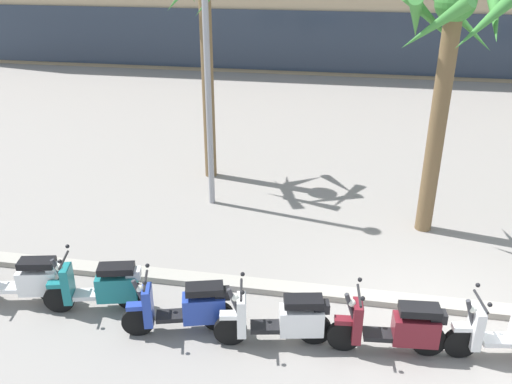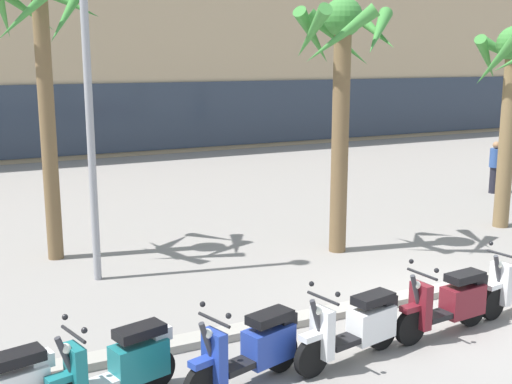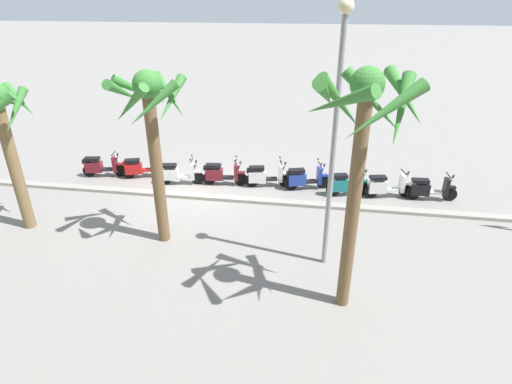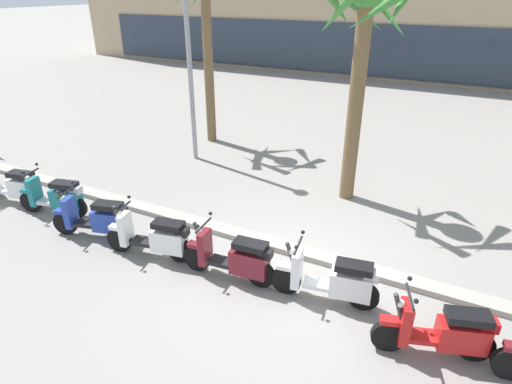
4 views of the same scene
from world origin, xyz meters
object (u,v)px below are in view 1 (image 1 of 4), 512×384
scooter_teal_lead_nearest (102,287)px  scooter_white_last_in_row (283,319)px  scooter_blue_tail_end (187,308)px  scooter_white_gap_after_mid (22,280)px  palm_tree_by_mall_entrance (448,52)px  street_lamp (206,26)px  palm_tree_far_corner (204,6)px  scooter_maroon_far_back (397,328)px

scooter_teal_lead_nearest → scooter_white_last_in_row: 3.16m
scooter_blue_tail_end → scooter_white_gap_after_mid: bearing=175.6°
scooter_teal_lead_nearest → palm_tree_by_mall_entrance: 7.78m
scooter_teal_lead_nearest → palm_tree_by_mall_entrance: size_ratio=0.33×
street_lamp → scooter_teal_lead_nearest: bearing=-99.6°
scooter_blue_tail_end → palm_tree_far_corner: (-1.31, 6.46, 3.95)m
scooter_blue_tail_end → street_lamp: bearing=99.9°
scooter_white_gap_after_mid → scooter_blue_tail_end: (3.04, -0.23, -0.00)m
scooter_white_gap_after_mid → palm_tree_far_corner: (1.73, 6.23, 3.95)m
scooter_teal_lead_nearest → scooter_blue_tail_end: size_ratio=0.97×
scooter_teal_lead_nearest → scooter_white_gap_after_mid: bearing=-177.4°
scooter_blue_tail_end → palm_tree_by_mall_entrance: size_ratio=0.34×
scooter_white_gap_after_mid → scooter_blue_tail_end: scooter_blue_tail_end is taller
scooter_teal_lead_nearest → scooter_blue_tail_end: (1.59, -0.30, -0.00)m
scooter_white_gap_after_mid → scooter_maroon_far_back: 6.33m
scooter_maroon_far_back → palm_tree_by_mall_entrance: (0.84, 4.25, 3.40)m
scooter_white_gap_after_mid → scooter_white_last_in_row: (4.59, -0.25, -0.00)m
scooter_white_last_in_row → scooter_maroon_far_back: bearing=3.3°
scooter_teal_lead_nearest → scooter_maroon_far_back: same height
scooter_white_last_in_row → scooter_maroon_far_back: same height
scooter_teal_lead_nearest → street_lamp: size_ratio=0.25×
scooter_white_gap_after_mid → scooter_teal_lead_nearest: size_ratio=1.07×
palm_tree_far_corner → scooter_white_gap_after_mid: bearing=-105.5°
palm_tree_by_mall_entrance → palm_tree_far_corner: palm_tree_far_corner is taller
scooter_white_gap_after_mid → palm_tree_by_mall_entrance: 8.93m
palm_tree_by_mall_entrance → scooter_white_gap_after_mid: bearing=-150.2°
scooter_teal_lead_nearest → palm_tree_far_corner: palm_tree_far_corner is taller
scooter_white_last_in_row → street_lamp: bearing=116.4°
scooter_white_gap_after_mid → scooter_maroon_far_back: bearing=-1.4°
scooter_white_gap_after_mid → scooter_white_last_in_row: 4.60m
street_lamp → scooter_maroon_far_back: bearing=-48.8°
scooter_white_last_in_row → palm_tree_far_corner: palm_tree_far_corner is taller
scooter_blue_tail_end → scooter_white_last_in_row: (1.55, -0.02, -0.00)m
scooter_white_last_in_row → palm_tree_by_mall_entrance: palm_tree_by_mall_entrance is taller
palm_tree_by_mall_entrance → palm_tree_far_corner: bearing=158.6°
scooter_teal_lead_nearest → street_lamp: (0.76, 4.49, 3.72)m
palm_tree_far_corner → street_lamp: size_ratio=0.83×
scooter_white_last_in_row → palm_tree_by_mall_entrance: size_ratio=0.35×
scooter_teal_lead_nearest → palm_tree_far_corner: (0.28, 6.16, 3.95)m
scooter_blue_tail_end → street_lamp: (-0.83, 4.79, 3.72)m
scooter_teal_lead_nearest → palm_tree_by_mall_entrance: bearing=35.2°
scooter_white_gap_after_mid → palm_tree_by_mall_entrance: (7.17, 4.10, 3.41)m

